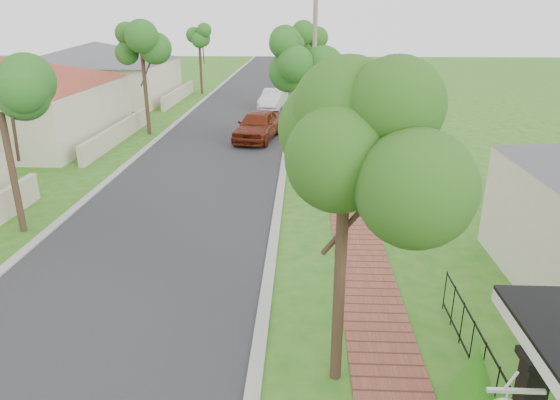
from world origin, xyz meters
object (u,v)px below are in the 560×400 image
(parked_car_white, at_px, (273,99))
(near_tree, at_px, (346,152))
(parked_car_red, at_px, (258,125))
(utility_pole, at_px, (314,67))

(parked_car_white, bearing_deg, near_tree, -75.44)
(parked_car_white, height_order, near_tree, near_tree)
(parked_car_red, xyz_separation_m, parked_car_white, (0.28, 9.84, -0.12))
(near_tree, distance_m, utility_pole, 18.51)
(parked_car_red, distance_m, parked_car_white, 9.85)
(parked_car_white, distance_m, utility_pole, 11.51)
(parked_car_white, bearing_deg, utility_pole, -66.67)
(near_tree, xyz_separation_m, utility_pole, (-0.17, 18.50, -0.45))
(near_tree, bearing_deg, parked_car_red, 99.40)
(parked_car_white, distance_m, near_tree, 29.56)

